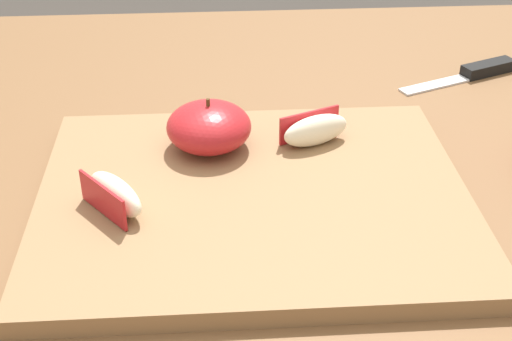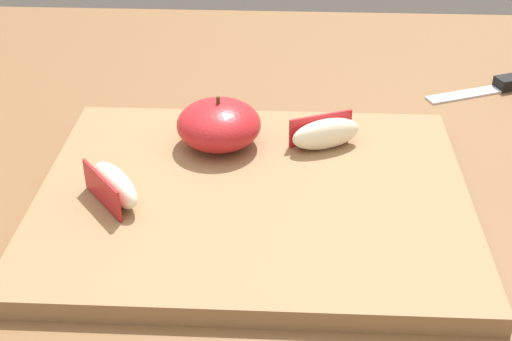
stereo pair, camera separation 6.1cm
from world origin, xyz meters
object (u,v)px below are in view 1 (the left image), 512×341
at_px(cutting_board, 256,198).
at_px(paring_knife, 479,71).
at_px(apple_half_skin_up, 209,127).
at_px(apple_wedge_front, 315,130).
at_px(apple_wedge_left, 114,195).

xyz_separation_m(cutting_board, paring_knife, (0.29, 0.26, -0.00)).
distance_m(cutting_board, apple_half_skin_up, 0.09).
xyz_separation_m(apple_half_skin_up, paring_knife, (0.32, 0.18, -0.03)).
distance_m(apple_wedge_front, paring_knife, 0.29).
distance_m(apple_half_skin_up, apple_wedge_left, 0.13).
bearing_deg(paring_knife, cutting_board, -137.86).
height_order(cutting_board, apple_wedge_front, apple_wedge_front).
bearing_deg(apple_wedge_front, apple_half_skin_up, -179.87).
distance_m(cutting_board, apple_wedge_front, 0.10).
bearing_deg(apple_wedge_left, paring_knife, 34.75).
xyz_separation_m(cutting_board, apple_wedge_left, (-0.12, -0.02, 0.02)).
bearing_deg(apple_half_skin_up, cutting_board, -63.36).
xyz_separation_m(cutting_board, apple_half_skin_up, (-0.04, 0.08, 0.03)).
bearing_deg(cutting_board, apple_half_skin_up, 116.64).
relative_size(apple_wedge_left, paring_knife, 0.43).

